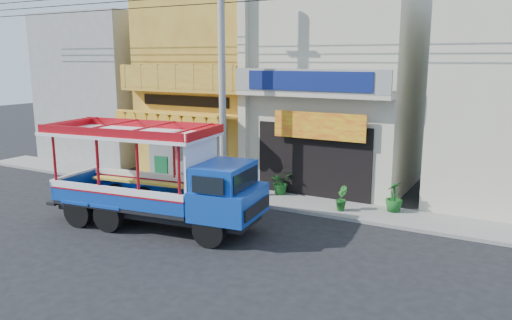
{
  "coord_description": "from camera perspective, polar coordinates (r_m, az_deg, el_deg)",
  "views": [
    {
      "loc": [
        9.12,
        -12.41,
        5.33
      ],
      "look_at": [
        0.87,
        2.5,
        1.87
      ],
      "focal_mm": 35.0,
      "sensor_mm": 36.0,
      "label": 1
    }
  ],
  "objects": [
    {
      "name": "green_sign",
      "position": [
        22.29,
        -10.76,
        -1.09
      ],
      "size": [
        0.67,
        0.34,
        1.03
      ],
      "color": "black",
      "rests_on": "sidewalk"
    },
    {
      "name": "filler_building_left",
      "position": [
        28.7,
        -15.79,
        8.01
      ],
      "size": [
        6.0,
        6.0,
        7.6
      ],
      "primitive_type": "cube",
      "color": "gray",
      "rests_on": "ground"
    },
    {
      "name": "songthaew_truck",
      "position": [
        15.86,
        -9.92,
        -2.32
      ],
      "size": [
        7.3,
        3.1,
        3.3
      ],
      "color": "black",
      "rests_on": "ground"
    },
    {
      "name": "party_pilaster",
      "position": [
        20.05,
        -1.45,
        7.68
      ],
      "size": [
        0.35,
        0.3,
        8.0
      ],
      "primitive_type": "cube",
      "color": "#BFB79D",
      "rests_on": "ground"
    },
    {
      "name": "potted_plant_a",
      "position": [
        19.56,
        2.85,
        -2.55
      ],
      "size": [
        1.03,
        1.08,
        0.94
      ],
      "primitive_type": "imported",
      "rotation": [
        0.0,
        0.0,
        1.13
      ],
      "color": "#164D19",
      "rests_on": "sidewalk"
    },
    {
      "name": "sidewalk",
      "position": [
        19.5,
        -0.11,
        -4.19
      ],
      "size": [
        30.0,
        2.0,
        0.12
      ],
      "primitive_type": "cube",
      "color": "slate",
      "rests_on": "ground"
    },
    {
      "name": "potted_plant_c",
      "position": [
        17.95,
        15.53,
        -4.04
      ],
      "size": [
        0.74,
        0.74,
        1.07
      ],
      "primitive_type": "imported",
      "rotation": [
        0.0,
        0.0,
        4.42
      ],
      "color": "#164D19",
      "rests_on": "sidewalk"
    },
    {
      "name": "potted_plant_b",
      "position": [
        17.71,
        9.7,
        -4.33
      ],
      "size": [
        0.51,
        0.57,
        0.86
      ],
      "primitive_type": "imported",
      "rotation": [
        0.0,
        0.0,
        1.9
      ],
      "color": "#164D19",
      "rests_on": "sidewalk"
    },
    {
      "name": "utility_pole",
      "position": [
        18.61,
        -3.52,
        10.55
      ],
      "size": [
        28.0,
        0.26,
        9.0
      ],
      "color": "gray",
      "rests_on": "ground"
    },
    {
      "name": "shophouse_left",
      "position": [
        24.26,
        -3.88,
        8.58
      ],
      "size": [
        6.0,
        7.5,
        8.24
      ],
      "color": "#A77325",
      "rests_on": "ground"
    },
    {
      "name": "shophouse_right",
      "position": [
        21.62,
        9.76,
        8.08
      ],
      "size": [
        6.0,
        6.75,
        8.24
      ],
      "color": "#BFB79D",
      "rests_on": "ground"
    },
    {
      "name": "ground",
      "position": [
        16.29,
        -7.02,
        -7.69
      ],
      "size": [
        90.0,
        90.0,
        0.0
      ],
      "primitive_type": "plane",
      "color": "black",
      "rests_on": "ground"
    }
  ]
}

